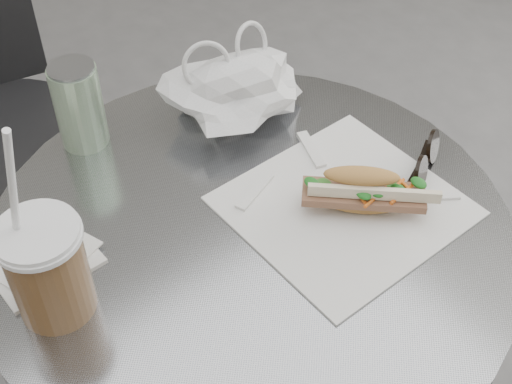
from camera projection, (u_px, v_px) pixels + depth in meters
cafe_table at (251, 335)px, 1.21m from camera, size 0.76×0.76×0.74m
chair_far at (10, 170)px, 1.68m from camera, size 0.40×0.44×0.77m
sandwich_paper at (344, 206)px, 1.05m from camera, size 0.31×0.29×0.00m
banh_mi at (362, 191)px, 1.02m from camera, size 0.21×0.21×0.07m
iced_coffee at (47, 268)px, 0.87m from camera, size 0.11×0.11×0.31m
sunglasses at (425, 161)px, 1.09m from camera, size 0.12×0.07×0.05m
plastic_bag at (238, 91)px, 1.16m from camera, size 0.23×0.18×0.11m
napkin_stack at (38, 255)px, 0.98m from camera, size 0.16×0.16×0.01m
drink_can at (79, 105)px, 1.10m from camera, size 0.08×0.08×0.14m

